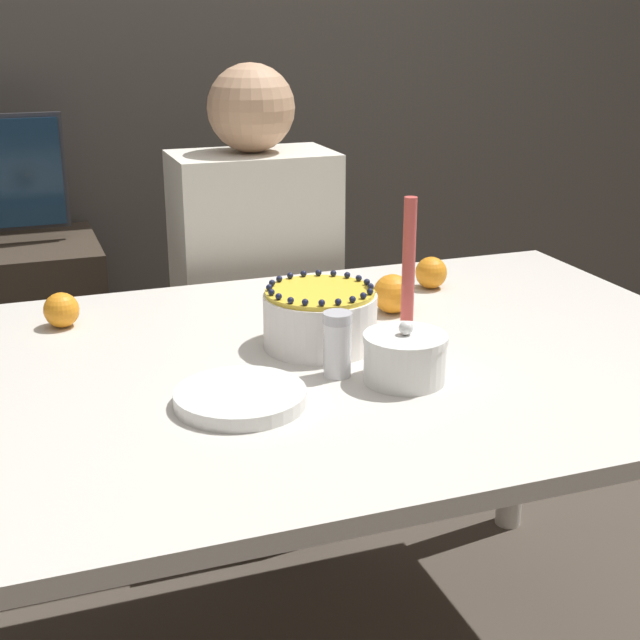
{
  "coord_description": "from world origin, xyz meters",
  "views": [
    {
      "loc": [
        -0.51,
        -1.4,
        1.36
      ],
      "look_at": [
        0.01,
        0.06,
        0.82
      ],
      "focal_mm": 50.0,
      "sensor_mm": 36.0,
      "label": 1
    }
  ],
  "objects_px": {
    "cake": "(320,318)",
    "candle": "(408,281)",
    "person_man_blue_shirt": "(257,338)",
    "sugar_bowl": "(405,357)",
    "sugar_shaker": "(337,344)"
  },
  "relations": [
    {
      "from": "cake",
      "to": "person_man_blue_shirt",
      "type": "xyz_separation_m",
      "value": [
        0.06,
        0.66,
        -0.28
      ]
    },
    {
      "from": "sugar_bowl",
      "to": "sugar_shaker",
      "type": "distance_m",
      "value": 0.12
    },
    {
      "from": "sugar_bowl",
      "to": "person_man_blue_shirt",
      "type": "bearing_deg",
      "value": 91.02
    },
    {
      "from": "cake",
      "to": "sugar_shaker",
      "type": "relative_size",
      "value": 1.86
    },
    {
      "from": "cake",
      "to": "candle",
      "type": "distance_m",
      "value": 0.18
    },
    {
      "from": "sugar_shaker",
      "to": "candle",
      "type": "distance_m",
      "value": 0.25
    },
    {
      "from": "candle",
      "to": "cake",
      "type": "bearing_deg",
      "value": 177.84
    },
    {
      "from": "candle",
      "to": "person_man_blue_shirt",
      "type": "relative_size",
      "value": 0.22
    },
    {
      "from": "candle",
      "to": "person_man_blue_shirt",
      "type": "height_order",
      "value": "person_man_blue_shirt"
    },
    {
      "from": "cake",
      "to": "candle",
      "type": "relative_size",
      "value": 0.78
    },
    {
      "from": "cake",
      "to": "candle",
      "type": "xyz_separation_m",
      "value": [
        0.17,
        -0.01,
        0.05
      ]
    },
    {
      "from": "sugar_bowl",
      "to": "sugar_shaker",
      "type": "height_order",
      "value": "sugar_shaker"
    },
    {
      "from": "sugar_bowl",
      "to": "cake",
      "type": "bearing_deg",
      "value": 110.63
    },
    {
      "from": "candle",
      "to": "person_man_blue_shirt",
      "type": "xyz_separation_m",
      "value": [
        -0.11,
        0.67,
        -0.33
      ]
    },
    {
      "from": "cake",
      "to": "sugar_shaker",
      "type": "distance_m",
      "value": 0.15
    }
  ]
}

